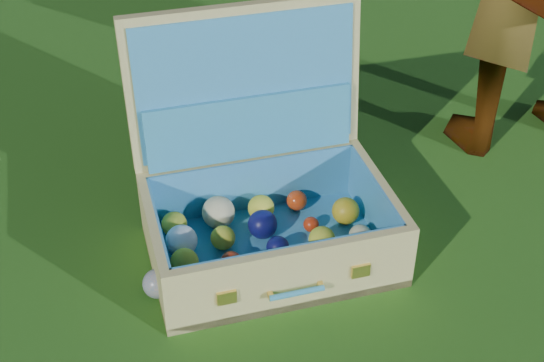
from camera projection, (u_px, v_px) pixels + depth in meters
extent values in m
plane|color=#215114|center=(342.00, 318.00, 1.54)|extent=(60.00, 60.00, 0.00)
sphere|color=teal|center=(158.00, 284.00, 1.57)|extent=(0.06, 0.06, 0.06)
cube|color=#D5C372|center=(271.00, 253.00, 1.68)|extent=(0.61, 0.49, 0.02)
cube|color=#D5C372|center=(293.00, 280.00, 1.52)|extent=(0.51, 0.18, 0.16)
cube|color=#D5C372|center=(252.00, 186.00, 1.77)|extent=(0.51, 0.18, 0.16)
cube|color=#D5C372|center=(155.00, 250.00, 1.59)|extent=(0.11, 0.30, 0.16)
cube|color=#D5C372|center=(379.00, 210.00, 1.70)|extent=(0.11, 0.30, 0.16)
cube|color=teal|center=(271.00, 249.00, 1.68)|extent=(0.56, 0.45, 0.01)
cube|color=teal|center=(292.00, 272.00, 1.52)|extent=(0.46, 0.15, 0.14)
cube|color=teal|center=(253.00, 186.00, 1.76)|extent=(0.46, 0.15, 0.14)
cube|color=teal|center=(161.00, 246.00, 1.59)|extent=(0.10, 0.30, 0.14)
cube|color=teal|center=(374.00, 207.00, 1.69)|extent=(0.10, 0.30, 0.14)
cube|color=#D5C372|center=(245.00, 82.00, 1.66)|extent=(0.52, 0.23, 0.35)
cube|color=teal|center=(247.00, 85.00, 1.65)|extent=(0.48, 0.19, 0.31)
cube|color=teal|center=(250.00, 127.00, 1.69)|extent=(0.46, 0.18, 0.15)
cube|color=#F2C659|center=(227.00, 298.00, 1.47)|extent=(0.04, 0.02, 0.03)
cube|color=#F2C659|center=(361.00, 271.00, 1.54)|extent=(0.04, 0.02, 0.03)
cylinder|color=teal|center=(297.00, 293.00, 1.50)|extent=(0.11, 0.05, 0.01)
cube|color=#F2C659|center=(271.00, 296.00, 1.50)|extent=(0.01, 0.02, 0.01)
cube|color=#F2C659|center=(321.00, 286.00, 1.52)|extent=(0.01, 0.02, 0.01)
sphere|color=white|center=(191.00, 293.00, 1.52)|extent=(0.05, 0.05, 0.05)
sphere|color=white|center=(244.00, 282.00, 1.54)|extent=(0.06, 0.06, 0.06)
sphere|color=gold|center=(282.00, 273.00, 1.57)|extent=(0.06, 0.06, 0.06)
sphere|color=yellow|center=(330.00, 265.00, 1.59)|extent=(0.05, 0.05, 0.05)
sphere|color=red|center=(373.00, 258.00, 1.62)|extent=(0.04, 0.04, 0.04)
sphere|color=yellow|center=(184.00, 262.00, 1.59)|extent=(0.06, 0.06, 0.06)
sphere|color=red|center=(231.00, 262.00, 1.61)|extent=(0.05, 0.05, 0.05)
sphere|color=#0F104E|center=(278.00, 247.00, 1.64)|extent=(0.05, 0.05, 0.05)
sphere|color=yellow|center=(322.00, 239.00, 1.65)|extent=(0.06, 0.06, 0.06)
sphere|color=beige|center=(360.00, 236.00, 1.67)|extent=(0.05, 0.05, 0.05)
sphere|color=white|center=(181.00, 241.00, 1.64)|extent=(0.07, 0.07, 0.07)
sphere|color=yellow|center=(223.00, 238.00, 1.66)|extent=(0.05, 0.05, 0.05)
sphere|color=#0F104E|center=(263.00, 224.00, 1.69)|extent=(0.07, 0.07, 0.07)
sphere|color=red|center=(311.00, 224.00, 1.72)|extent=(0.04, 0.04, 0.04)
sphere|color=gold|center=(346.00, 211.00, 1.73)|extent=(0.06, 0.06, 0.06)
sphere|color=yellow|center=(174.00, 224.00, 1.70)|extent=(0.06, 0.06, 0.06)
sphere|color=beige|center=(218.00, 212.00, 1.72)|extent=(0.08, 0.08, 0.08)
sphere|color=yellow|center=(261.00, 208.00, 1.74)|extent=(0.06, 0.06, 0.06)
sphere|color=red|center=(297.00, 200.00, 1.78)|extent=(0.05, 0.05, 0.05)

